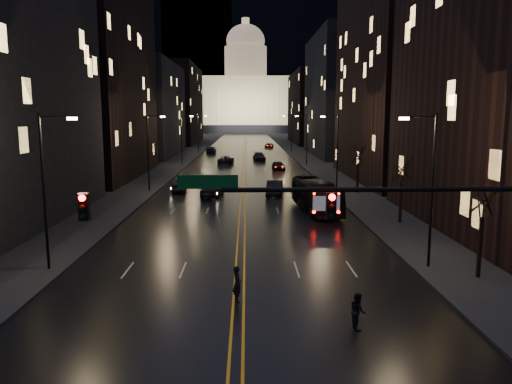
{
  "coord_description": "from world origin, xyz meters",
  "views": [
    {
      "loc": [
        0.41,
        -17.91,
        8.89
      ],
      "look_at": [
        0.99,
        13.06,
        4.1
      ],
      "focal_mm": 35.0,
      "sensor_mm": 36.0,
      "label": 1
    }
  ],
  "objects_px": {
    "bus": "(316,196)",
    "receding_car_a": "(275,188)",
    "traffic_signal": "(396,219)",
    "oncoming_car_a": "(212,189)",
    "pedestrian_a": "(237,284)",
    "oncoming_car_b": "(179,185)",
    "pedestrian_b": "(358,311)"
  },
  "relations": [
    {
      "from": "traffic_signal",
      "to": "oncoming_car_a",
      "type": "height_order",
      "value": "traffic_signal"
    },
    {
      "from": "traffic_signal",
      "to": "pedestrian_b",
      "type": "xyz_separation_m",
      "value": [
        -0.86,
        1.86,
        -4.32
      ]
    },
    {
      "from": "bus",
      "to": "pedestrian_b",
      "type": "height_order",
      "value": "bus"
    },
    {
      "from": "bus",
      "to": "oncoming_car_a",
      "type": "bearing_deg",
      "value": 133.81
    },
    {
      "from": "pedestrian_a",
      "to": "receding_car_a",
      "type": "bearing_deg",
      "value": -23.72
    },
    {
      "from": "traffic_signal",
      "to": "oncoming_car_a",
      "type": "distance_m",
      "value": 37.66
    },
    {
      "from": "traffic_signal",
      "to": "receding_car_a",
      "type": "xyz_separation_m",
      "value": [
        -2.36,
        37.09,
        -4.27
      ]
    },
    {
      "from": "bus",
      "to": "oncoming_car_a",
      "type": "relative_size",
      "value": 2.12
    },
    {
      "from": "traffic_signal",
      "to": "oncoming_car_b",
      "type": "height_order",
      "value": "traffic_signal"
    },
    {
      "from": "pedestrian_a",
      "to": "traffic_signal",
      "type": "bearing_deg",
      "value": -147.29
    },
    {
      "from": "bus",
      "to": "oncoming_car_b",
      "type": "relative_size",
      "value": 2.21
    },
    {
      "from": "oncoming_car_b",
      "to": "pedestrian_a",
      "type": "distance_m",
      "value": 35.8
    },
    {
      "from": "bus",
      "to": "receding_car_a",
      "type": "height_order",
      "value": "bus"
    },
    {
      "from": "oncoming_car_a",
      "to": "pedestrian_a",
      "type": "relative_size",
      "value": 2.78
    },
    {
      "from": "oncoming_car_b",
      "to": "receding_car_a",
      "type": "bearing_deg",
      "value": 159.09
    },
    {
      "from": "receding_car_a",
      "to": "pedestrian_b",
      "type": "height_order",
      "value": "receding_car_a"
    },
    {
      "from": "oncoming_car_b",
      "to": "pedestrian_b",
      "type": "bearing_deg",
      "value": 102.2
    },
    {
      "from": "traffic_signal",
      "to": "bus",
      "type": "relative_size",
      "value": 1.65
    },
    {
      "from": "oncoming_car_a",
      "to": "oncoming_car_b",
      "type": "xyz_separation_m",
      "value": [
        -4.12,
        3.78,
        -0.06
      ]
    },
    {
      "from": "bus",
      "to": "pedestrian_b",
      "type": "relative_size",
      "value": 6.68
    },
    {
      "from": "bus",
      "to": "pedestrian_a",
      "type": "height_order",
      "value": "bus"
    },
    {
      "from": "traffic_signal",
      "to": "oncoming_car_b",
      "type": "relative_size",
      "value": 3.65
    },
    {
      "from": "bus",
      "to": "oncoming_car_a",
      "type": "distance_m",
      "value": 13.32
    },
    {
      "from": "oncoming_car_b",
      "to": "receding_car_a",
      "type": "height_order",
      "value": "receding_car_a"
    },
    {
      "from": "traffic_signal",
      "to": "oncoming_car_a",
      "type": "xyz_separation_m",
      "value": [
        -9.28,
        36.25,
        -4.26
      ]
    },
    {
      "from": "oncoming_car_b",
      "to": "pedestrian_a",
      "type": "height_order",
      "value": "pedestrian_a"
    },
    {
      "from": "traffic_signal",
      "to": "oncoming_car_b",
      "type": "distance_m",
      "value": 42.43
    },
    {
      "from": "traffic_signal",
      "to": "bus",
      "type": "xyz_separation_m",
      "value": [
        0.96,
        27.75,
        -3.64
      ]
    },
    {
      "from": "oncoming_car_b",
      "to": "pedestrian_b",
      "type": "height_order",
      "value": "pedestrian_b"
    },
    {
      "from": "traffic_signal",
      "to": "receding_car_a",
      "type": "distance_m",
      "value": 37.41
    },
    {
      "from": "traffic_signal",
      "to": "oncoming_car_a",
      "type": "relative_size",
      "value": 3.49
    },
    {
      "from": "receding_car_a",
      "to": "pedestrian_b",
      "type": "xyz_separation_m",
      "value": [
        1.5,
        -35.23,
        -0.05
      ]
    }
  ]
}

